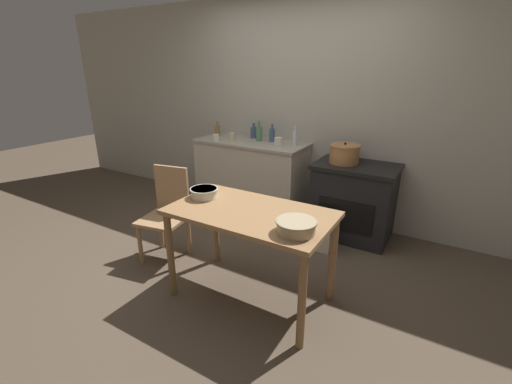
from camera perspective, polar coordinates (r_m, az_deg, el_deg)
The scene contains 18 objects.
ground_plane at distance 3.29m, azimuth -4.76°, elevation -12.58°, with size 14.00×14.00×0.00m, color brown.
wall_back at distance 4.18m, azimuth 7.67°, elevation 13.19°, with size 8.00×0.07×2.55m.
counter_cabinet at distance 4.31m, azimuth -0.80°, elevation 2.49°, with size 1.38×0.59×0.92m.
stove at distance 3.85m, azimuth 15.91°, elevation -1.40°, with size 0.85×0.61×0.82m.
work_table at distance 2.61m, azimuth -0.92°, elevation -5.28°, with size 1.24×0.70×0.76m.
chair at distance 3.39m, azimuth -14.59°, elevation -3.15°, with size 0.47×0.47×0.89m.
flour_sack at distance 3.56m, azimuth 10.83°, elevation -6.43°, with size 0.24×0.16×0.40m, color beige.
stock_pot at distance 3.72m, azimuth 14.52°, elevation 6.19°, with size 0.32×0.32×0.22m.
mixing_bowl_large at distance 2.24m, azimuth 6.71°, elevation -5.64°, with size 0.27×0.27×0.09m.
mixing_bowl_small at distance 2.84m, azimuth -8.65°, elevation -0.05°, with size 0.23×0.23×0.08m.
bottle_far_left at distance 4.15m, azimuth 2.70°, elevation 9.49°, with size 0.07×0.07×0.21m.
bottle_left at distance 4.52m, azimuth -6.44°, elevation 10.16°, with size 0.07×0.07×0.19m.
bottle_mid_left at distance 4.38m, azimuth -0.39°, elevation 9.95°, with size 0.08×0.08×0.19m.
bottle_center_left at distance 3.99m, azimuth 6.50°, elevation 9.02°, with size 0.06×0.06×0.23m.
bottle_center at distance 4.20m, azimuth 0.51°, elevation 9.76°, with size 0.07×0.07×0.24m.
cup_center_right at distance 4.24m, azimuth -4.05°, elevation 9.19°, with size 0.07×0.07×0.09m, color beige.
cup_mid_right at distance 3.94m, azimuth 3.74°, elevation 8.37°, with size 0.09×0.09×0.10m, color silver.
cup_right at distance 4.25m, azimuth -6.67°, elevation 9.01°, with size 0.08×0.08×0.08m, color silver.
Camera 1 is at (1.63, -2.23, 1.79)m, focal length 24.00 mm.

